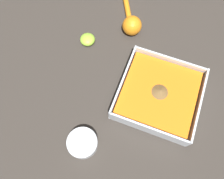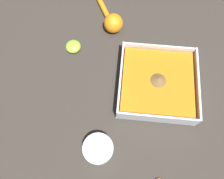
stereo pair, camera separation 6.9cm
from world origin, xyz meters
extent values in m
plane|color=#332D28|center=(0.00, 0.00, 0.00)|extent=(4.00, 4.00, 0.00)
cube|color=silver|center=(0.00, 0.00, 0.00)|extent=(0.25, 0.25, 0.01)
cube|color=silver|center=(0.00, 0.12, 0.03)|extent=(0.25, 0.01, 0.05)
cube|color=silver|center=(0.00, -0.12, 0.03)|extent=(0.25, 0.01, 0.05)
cube|color=silver|center=(0.12, 0.00, 0.03)|extent=(0.01, 0.24, 0.05)
cube|color=silver|center=(-0.12, 0.00, 0.03)|extent=(0.01, 0.24, 0.05)
cube|color=orange|center=(0.00, 0.00, 0.03)|extent=(0.23, 0.23, 0.04)
cone|color=brown|center=(0.00, 0.00, 0.05)|extent=(0.05, 0.05, 0.02)
cylinder|color=silver|center=(0.22, -0.17, 0.02)|extent=(0.09, 0.09, 0.04)
cylinder|color=brown|center=(0.22, -0.17, 0.01)|extent=(0.08, 0.08, 0.02)
sphere|color=orange|center=(-0.22, -0.16, 0.03)|extent=(0.07, 0.07, 0.07)
cylinder|color=orange|center=(-0.31, -0.21, 0.01)|extent=(0.13, 0.08, 0.02)
ellipsoid|color=#93CC38|center=(-0.12, -0.30, 0.01)|extent=(0.05, 0.05, 0.03)
camera|label=1|loc=(0.29, -0.05, 0.67)|focal=35.00mm
camera|label=2|loc=(0.30, -0.12, 0.67)|focal=35.00mm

